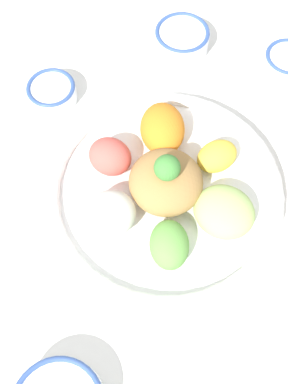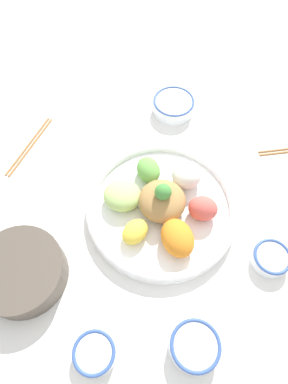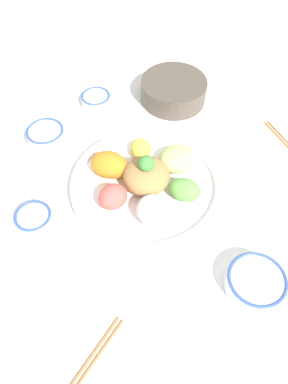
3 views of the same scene
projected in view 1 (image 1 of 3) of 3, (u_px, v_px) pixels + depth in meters
ground_plane at (181, 179)px, 0.72m from camera, size 2.40×2.40×0.00m
salad_platter at (165, 189)px, 0.68m from camera, size 0.36×0.36×0.11m
sauce_bowl_red at (182, 39)px, 0.82m from camera, size 0.10×0.10×0.04m
sauce_bowl_dark at (52, 92)px, 0.77m from camera, size 0.08×0.08×0.03m
rice_bowl_plain at (287, 61)px, 0.80m from camera, size 0.08×0.08×0.03m
serving_spoon_main at (10, 305)px, 0.63m from camera, size 0.13×0.09×0.01m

